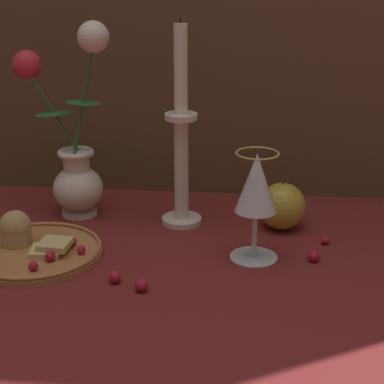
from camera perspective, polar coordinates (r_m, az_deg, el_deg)
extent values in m
plane|color=maroon|center=(1.06, -1.66, -5.25)|extent=(2.40, 2.40, 0.00)
cylinder|color=silver|center=(1.22, -9.96, -1.75)|extent=(0.07, 0.07, 0.01)
ellipsoid|color=silver|center=(1.20, -10.09, 0.31)|extent=(0.09, 0.09, 0.08)
cylinder|color=silver|center=(1.18, -10.23, 2.54)|extent=(0.05, 0.05, 0.04)
torus|color=silver|center=(1.18, -10.29, 3.45)|extent=(0.07, 0.07, 0.01)
cylinder|color=#23662D|center=(1.18, -12.36, 7.19)|extent=(0.09, 0.02, 0.16)
ellipsoid|color=#23662D|center=(1.18, -12.16, 6.82)|extent=(0.08, 0.07, 0.00)
sphere|color=red|center=(1.18, -14.46, 10.91)|extent=(0.05, 0.05, 0.05)
cylinder|color=#23662D|center=(1.14, -9.56, 8.32)|extent=(0.05, 0.02, 0.21)
ellipsoid|color=#23662D|center=(1.14, -9.64, 7.82)|extent=(0.08, 0.06, 0.00)
sphere|color=silver|center=(1.11, -8.77, 13.47)|extent=(0.05, 0.05, 0.05)
cylinder|color=#B77042|center=(1.07, -13.75, -5.30)|extent=(0.21, 0.21, 0.01)
torus|color=#B77042|center=(1.06, -13.78, -4.91)|extent=(0.21, 0.21, 0.01)
cylinder|color=tan|center=(1.09, -15.35, -3.70)|extent=(0.05, 0.05, 0.03)
sphere|color=tan|center=(1.08, -15.43, -2.92)|extent=(0.05, 0.05, 0.05)
cube|color=#DBBC7A|center=(1.05, -12.86, -5.13)|extent=(0.05, 0.05, 0.01)
cube|color=#DBBC7A|center=(1.04, -12.08, -4.56)|extent=(0.05, 0.05, 0.01)
sphere|color=#AD192D|center=(1.00, -13.93, -6.41)|extent=(0.01, 0.01, 0.01)
sphere|color=#AD192D|center=(1.02, -12.52, -5.61)|extent=(0.02, 0.02, 0.02)
sphere|color=#AD192D|center=(1.03, -9.81, -5.08)|extent=(0.01, 0.01, 0.01)
sphere|color=#AD192D|center=(1.06, -10.60, -4.36)|extent=(0.01, 0.01, 0.01)
cylinder|color=silver|center=(1.04, 5.50, -5.71)|extent=(0.08, 0.08, 0.00)
cylinder|color=silver|center=(1.02, 5.57, -3.67)|extent=(0.01, 0.01, 0.08)
cone|color=silver|center=(0.99, 5.74, 0.85)|extent=(0.07, 0.07, 0.09)
cone|color=maroon|center=(0.99, 5.71, 0.08)|extent=(0.06, 0.06, 0.07)
torus|color=gold|center=(0.97, 5.84, 3.45)|extent=(0.07, 0.07, 0.00)
cylinder|color=silver|center=(1.16, -1.13, -2.49)|extent=(0.07, 0.07, 0.01)
cylinder|color=silver|center=(1.13, -1.17, 2.00)|extent=(0.03, 0.03, 0.18)
cylinder|color=silver|center=(1.10, -1.20, 6.74)|extent=(0.06, 0.06, 0.01)
cylinder|color=silver|center=(1.09, -1.23, 10.82)|extent=(0.02, 0.02, 0.15)
cylinder|color=black|center=(1.08, -1.27, 15.01)|extent=(0.00, 0.00, 0.01)
sphere|color=#B2932D|center=(1.14, 8.00, -1.26)|extent=(0.08, 0.08, 0.08)
cylinder|color=#4C3319|center=(1.12, 8.12, 1.01)|extent=(0.00, 0.00, 0.01)
sphere|color=#AD192D|center=(0.93, -4.51, -8.26)|extent=(0.02, 0.02, 0.02)
sphere|color=#AD192D|center=(0.96, -6.87, -7.53)|extent=(0.02, 0.02, 0.02)
sphere|color=#AD192D|center=(1.03, 10.76, -5.61)|extent=(0.02, 0.02, 0.02)
sphere|color=#AD192D|center=(1.10, 11.74, -4.21)|extent=(0.01, 0.01, 0.01)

